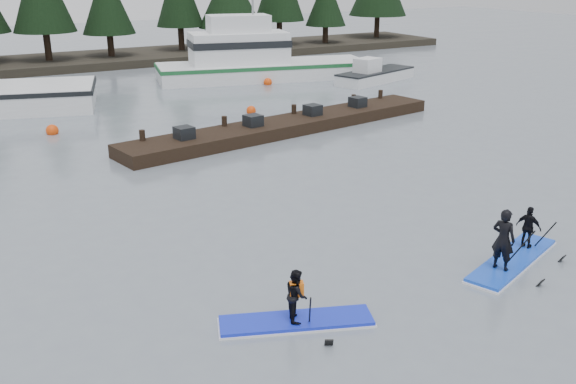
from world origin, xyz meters
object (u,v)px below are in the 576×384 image
floating_dock (288,125)px  fishing_boat_medium (258,70)px  paddleboard_duo (513,246)px  paddleboard_solo (296,308)px

floating_dock → fishing_boat_medium: bearing=59.4°
paddleboard_duo → paddleboard_solo: bearing=158.5°
fishing_boat_medium → paddleboard_duo: (-7.44, -28.54, -0.09)m
paddleboard_solo → paddleboard_duo: (6.37, -0.26, 0.13)m
floating_dock → paddleboard_solo: (-8.36, -14.80, 0.10)m
paddleboard_solo → paddleboard_duo: size_ratio=0.88×
floating_dock → paddleboard_duo: bearing=-106.1°
floating_dock → paddleboard_solo: 17.00m
floating_dock → paddleboard_duo: (-1.99, -15.06, 0.23)m
fishing_boat_medium → paddleboard_solo: size_ratio=4.33×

